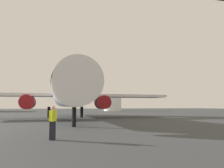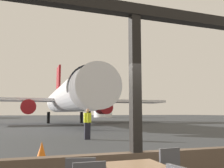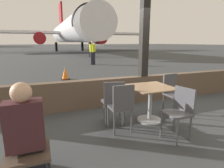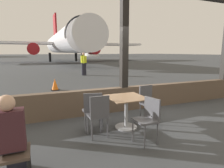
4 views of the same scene
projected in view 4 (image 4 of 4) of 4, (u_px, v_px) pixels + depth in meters
The scene contains 13 objects.
ground_plane at pixel (46, 60), 42.25m from camera, with size 220.00×220.00×0.00m, color #383A3D.
window_frame at pixel (124, 69), 5.63m from camera, with size 8.88×0.24×3.79m.
dining_table at pixel (126, 109), 4.41m from camera, with size 0.84×0.84×0.75m.
cafe_chair_window_left at pixel (148, 100), 4.91m from camera, with size 0.42×0.42×0.92m.
cafe_chair_window_right at pixel (148, 116), 3.69m from camera, with size 0.45×0.45×0.89m.
cafe_chair_aisle_left at pixel (98, 113), 3.87m from camera, with size 0.40×0.40×0.92m.
cafe_chair_aisle_right at pixel (93, 108), 4.17m from camera, with size 0.46×0.46×0.91m.
lounge_bench at pixel (11, 156), 2.55m from camera, with size 0.48×0.48×0.44m.
seated_passenger at pixel (11, 134), 2.57m from camera, with size 0.40×0.47×1.24m.
airplane at pixel (65, 42), 32.26m from camera, with size 30.05×32.30×10.48m.
ground_crew_worker at pixel (84, 64), 14.34m from camera, with size 0.40×0.57×1.74m.
traffic_cone at pixel (55, 85), 8.83m from camera, with size 0.36×0.36×0.55m.
fuel_storage_tank at pixel (92, 49), 80.29m from camera, with size 6.13×6.13×5.79m, color white.
Camera 4 is at (-2.49, -5.06, 1.79)m, focal length 30.05 mm.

